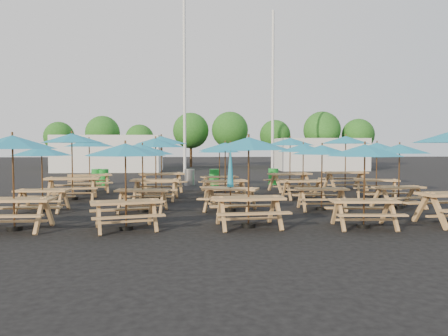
{
  "coord_description": "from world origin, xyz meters",
  "views": [
    {
      "loc": [
        -1.06,
        -16.46,
        2.04
      ],
      "look_at": [
        0.0,
        1.5,
        1.1
      ],
      "focal_mm": 35.0,
      "sensor_mm": 36.0,
      "label": 1
    }
  ],
  "objects": [
    {
      "name": "picnic_unit_13",
      "position": [
        2.82,
        -2.99,
        1.79
      ],
      "size": [
        1.96,
        1.96,
        2.07
      ],
      "rotation": [
        0.0,
        0.0,
        -0.03
      ],
      "color": "tan",
      "rests_on": "ground"
    },
    {
      "name": "picnic_unit_1",
      "position": [
        -5.84,
        -2.83,
        1.76
      ],
      "size": [
        1.95,
        1.95,
        2.03
      ],
      "rotation": [
        0.0,
        0.0,
        -0.04
      ],
      "color": "tan",
      "rests_on": "ground"
    },
    {
      "name": "tree_7",
      "position": [
        13.63,
        22.92,
        2.99
      ],
      "size": [
        2.95,
        2.95,
        4.48
      ],
      "color": "#382314",
      "rests_on": "ground"
    },
    {
      "name": "picnic_unit_0",
      "position": [
        -5.47,
        -5.81,
        1.99
      ],
      "size": [
        2.13,
        2.13,
        2.3
      ],
      "rotation": [
        0.0,
        0.0,
        -0.0
      ],
      "color": "tan",
      "rests_on": "ground"
    },
    {
      "name": "picnic_unit_8",
      "position": [
        0.18,
        -5.74,
        1.96
      ],
      "size": [
        2.29,
        2.29,
        2.26
      ],
      "rotation": [
        0.0,
        0.0,
        0.1
      ],
      "color": "tan",
      "rests_on": "ground"
    },
    {
      "name": "mast_1",
      "position": [
        4.5,
        16.0,
        6.0
      ],
      "size": [
        0.2,
        0.2,
        12.0
      ],
      "primitive_type": "cylinder",
      "color": "silver",
      "rests_on": "ground"
    },
    {
      "name": "event_tent_1",
      "position": [
        9.0,
        19.0,
        1.3
      ],
      "size": [
        7.0,
        4.0,
        2.6
      ],
      "primitive_type": "cube",
      "color": "silver",
      "rests_on": "ground"
    },
    {
      "name": "picnic_unit_9",
      "position": [
        -0.07,
        -3.05,
        0.89
      ],
      "size": [
        2.1,
        1.97,
        2.17
      ],
      "rotation": [
        0.0,
        0.0,
        -0.35
      ],
      "color": "tan",
      "rests_on": "ground"
    },
    {
      "name": "picnic_unit_14",
      "position": [
        2.92,
        -0.13,
        1.83
      ],
      "size": [
        2.12,
        2.12,
        2.11
      ],
      "rotation": [
        0.0,
        0.0,
        0.09
      ],
      "color": "tan",
      "rests_on": "ground"
    },
    {
      "name": "picnic_unit_17",
      "position": [
        5.43,
        -2.74,
        1.82
      ],
      "size": [
        2.29,
        2.29,
        2.09
      ],
      "rotation": [
        0.0,
        0.0,
        0.21
      ],
      "color": "tan",
      "rests_on": "ground"
    },
    {
      "name": "waste_bin_4",
      "position": [
        2.84,
        6.0,
        0.41
      ],
      "size": [
        0.51,
        0.51,
        0.83
      ],
      "primitive_type": "cylinder",
      "color": "#198B29",
      "rests_on": "ground"
    },
    {
      "name": "waste_bin_0",
      "position": [
        -6.23,
        6.04,
        0.41
      ],
      "size": [
        0.51,
        0.51,
        0.83
      ],
      "primitive_type": "cylinder",
      "color": "#198B29",
      "rests_on": "ground"
    },
    {
      "name": "picnic_unit_10",
      "position": [
        -0.05,
        -0.1,
        1.87
      ],
      "size": [
        2.33,
        2.33,
        2.16
      ],
      "rotation": [
        0.0,
        0.0,
        0.19
      ],
      "color": "tan",
      "rests_on": "ground"
    },
    {
      "name": "picnic_unit_7",
      "position": [
        -2.67,
        2.68,
        2.13
      ],
      "size": [
        2.74,
        2.74,
        2.46
      ],
      "rotation": [
        0.0,
        0.0,
        0.24
      ],
      "color": "tan",
      "rests_on": "ground"
    },
    {
      "name": "tree_0",
      "position": [
        -14.07,
        25.25,
        2.83
      ],
      "size": [
        2.8,
        2.8,
        4.24
      ],
      "color": "#382314",
      "rests_on": "ground"
    },
    {
      "name": "picnic_unit_6",
      "position": [
        -2.63,
        -0.21,
        2.0
      ],
      "size": [
        2.32,
        2.32,
        2.31
      ],
      "rotation": [
        0.0,
        0.0,
        -0.09
      ],
      "color": "tan",
      "rests_on": "ground"
    },
    {
      "name": "picnic_unit_15",
      "position": [
        3.0,
        2.65,
        2.07
      ],
      "size": [
        2.71,
        2.71,
        2.39
      ],
      "rotation": [
        0.0,
        0.0,
        0.27
      ],
      "color": "tan",
      "rests_on": "ground"
    },
    {
      "name": "tree_5",
      "position": [
        6.22,
        24.67,
        2.97
      ],
      "size": [
        2.94,
        2.94,
        4.45
      ],
      "color": "#382314",
      "rests_on": "ground"
    },
    {
      "name": "picnic_unit_12",
      "position": [
        3.03,
        -5.97,
        1.81
      ],
      "size": [
        2.02,
        2.02,
        2.08
      ],
      "rotation": [
        0.0,
        0.0,
        -0.05
      ],
      "color": "tan",
      "rests_on": "ground"
    },
    {
      "name": "tree_4",
      "position": [
        1.9,
        24.26,
        3.46
      ],
      "size": [
        3.41,
        3.41,
        5.17
      ],
      "color": "#382314",
      "rests_on": "ground"
    },
    {
      "name": "waste_bin_2",
      "position": [
        -1.51,
        5.69,
        0.41
      ],
      "size": [
        0.51,
        0.51,
        0.83
      ],
      "primitive_type": "cylinder",
      "color": "gray",
      "rests_on": "ground"
    },
    {
      "name": "picnic_unit_4",
      "position": [
        -2.8,
        -5.91,
        1.83
      ],
      "size": [
        2.4,
        2.4,
        2.11
      ],
      "rotation": [
        0.0,
        0.0,
        0.27
      ],
      "color": "tan",
      "rests_on": "ground"
    },
    {
      "name": "waste_bin_3",
      "position": [
        -0.25,
        5.63,
        0.41
      ],
      "size": [
        0.51,
        0.51,
        0.83
      ],
      "primitive_type": "cylinder",
      "color": "#198B29",
      "rests_on": "ground"
    },
    {
      "name": "mast_0",
      "position": [
        -2.0,
        14.0,
        6.0
      ],
      "size": [
        0.2,
        0.2,
        12.0
      ],
      "primitive_type": "cylinder",
      "color": "silver",
      "rests_on": "ground"
    },
    {
      "name": "picnic_unit_11",
      "position": [
        -0.13,
        2.62,
        1.76
      ],
      "size": [
        2.27,
        2.27,
        2.03
      ],
      "rotation": [
        0.0,
        0.0,
        0.24
      ],
      "color": "tan",
      "rests_on": "ground"
    },
    {
      "name": "tree_2",
      "position": [
        -6.39,
        23.65,
        2.62
      ],
      "size": [
        2.59,
        2.59,
        3.93
      ],
      "color": "#382314",
      "rests_on": "ground"
    },
    {
      "name": "picnic_unit_5",
      "position": [
        -2.75,
        -3.09,
        1.8
      ],
      "size": [
        2.1,
        2.1,
        2.07
      ],
      "rotation": [
        0.0,
        0.0,
        -0.1
      ],
      "color": "tan",
      "rests_on": "ground"
    },
    {
      "name": "tree_3",
      "position": [
        -1.75,
        24.72,
        3.41
      ],
      "size": [
        3.36,
        3.36,
        5.09
      ],
      "color": "#382314",
      "rests_on": "ground"
    },
    {
      "name": "tree_6",
      "position": [
        10.23,
        22.9,
        3.43
      ],
      "size": [
        3.38,
        3.38,
        5.13
      ],
      "color": "#382314",
      "rests_on": "ground"
    },
    {
      "name": "picnic_unit_18",
      "position": [
        5.82,
        -0.02,
        1.87
      ],
      "size": [
        2.55,
        2.55,
        2.16
      ],
      "rotation": [
        0.0,
        0.0,
        -0.35
      ],
      "color": "tan",
      "rests_on": "ground"
    },
    {
      "name": "picnic_unit_3",
      "position": [
        -5.76,
        2.66,
        2.02
      ],
      "size": [
        2.67,
        2.67,
        2.33
      ],
      "rotation": [
        0.0,
        0.0,
        0.28
      ],
      "color": "tan",
      "rests_on": "ground"
    },
    {
      "name": "event_tent_0",
      "position": [
        -8.0,
        18.0,
        1.4
      ],
      "size": [
        8.0,
        4.0,
        2.8
      ],
      "primitive_type": "cube",
      "color": "silver",
      "rests_on": "ground"
    },
    {
      "name": "tree_1",
      "position": [
        -9.74,
        23.9,
        3.15
      ],
      "size": [
        3.11,
        3.11,
        4.72
      ],
      "color": "#382314",
      "rests_on": "ground"
    },
    {
      "name": "picnic_unit_2",
      "position": [
        -5.76,
        0.08,
        2.17
      ],
      "size": [
        2.59,
        2.59,
        2.5
      ],
      "rotation": [
        0.0,
        0.0,
        0.13
      ],
      "color": "tan",
      "rests_on": "ground"
    },
    {
      "name": "picnic_unit_19",
      "position": [
        5.63,
        3.03,
        2.15
      ],
      "size": [
        2.5,
        2.5,
        2.48
      ],
      "rotation": [
        0.0,
        0.0,
        0.09
      ],
      "color": "tan",
      "rests_on": "ground"
    },
    {
      "name": "waste_bin_1",
      "position": [
        -5.88,
        6.0,
        0.41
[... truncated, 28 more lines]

